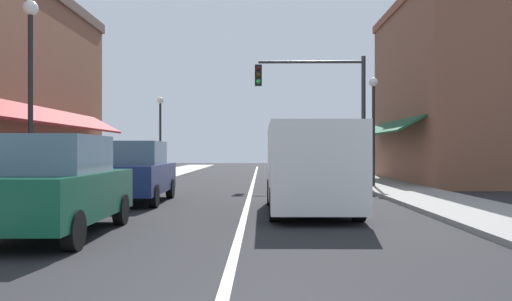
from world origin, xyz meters
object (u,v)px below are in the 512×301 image
Objects in this scene: parked_car_nearest_left at (55,186)px; traffic_signal_mast_arm at (326,97)px; street_lamp_right_mid at (374,113)px; parked_car_second_left at (135,172)px; van_in_lane at (309,165)px; street_lamp_left_far at (160,123)px; street_lamp_left_near at (30,71)px.

parked_car_nearest_left is 14.87m from traffic_signal_mast_arm.
parked_car_second_left is at bearing -145.55° from street_lamp_right_mid.
van_in_lane reaches higher than parked_car_second_left.
street_lamp_right_mid is at bearing 33.28° from parked_car_second_left.
street_lamp_left_near is at bearing -90.45° from street_lamp_left_far.
traffic_signal_mast_arm reaches higher than street_lamp_right_mid.
parked_car_second_left is (-0.03, 5.77, 0.00)m from parked_car_nearest_left.
street_lamp_left_near is at bearing -130.34° from traffic_signal_mast_arm.
traffic_signal_mast_arm is 1.27× the size of street_lamp_right_mid.
parked_car_nearest_left is 5.77m from parked_car_second_left.
parked_car_nearest_left is 0.74× the size of traffic_signal_mast_arm.
street_lamp_right_mid is 1.00× the size of street_lamp_left_far.
street_lamp_right_mid is (9.99, 7.99, -0.42)m from street_lamp_left_near.
parked_car_nearest_left is at bearing -84.34° from street_lamp_left_far.
parked_car_nearest_left is 0.81× the size of street_lamp_left_near.
traffic_signal_mast_arm is at bearing 63.25° from parked_car_nearest_left.
van_in_lane is 8.67m from street_lamp_right_mid.
street_lamp_left_far is at bearing 144.19° from street_lamp_right_mid.
traffic_signal_mast_arm reaches higher than van_in_lane.
van_in_lane is 1.18× the size of street_lamp_left_far.
traffic_signal_mast_arm reaches higher than parked_car_nearest_left.
street_lamp_right_mid is (8.07, 5.54, 2.12)m from parked_car_second_left.
traffic_signal_mast_arm is (6.40, 7.34, 2.92)m from parked_car_second_left.
street_lamp_right_mid is (8.04, 11.31, 2.12)m from parked_car_nearest_left.
street_lamp_right_mid is at bearing -47.19° from traffic_signal_mast_arm.
traffic_signal_mast_arm is 2.59m from street_lamp_right_mid.
traffic_signal_mast_arm is (1.60, 9.61, 2.66)m from van_in_lane.
traffic_signal_mast_arm is at bearing -32.97° from street_lamp_left_far.
street_lamp_left_near is 1.17× the size of street_lamp_left_far.
van_in_lane is (4.80, -2.27, 0.27)m from parked_car_second_left.
parked_car_second_left is at bearing -131.10° from traffic_signal_mast_arm.
van_in_lane is at bearing -112.70° from street_lamp_right_mid.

